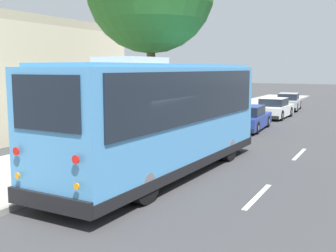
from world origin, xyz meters
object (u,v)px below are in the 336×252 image
shuttle_bus (164,113)px  parked_sedan_silver (288,102)px  parked_sedan_blue (248,118)px  sign_post_far (36,160)px  parked_sedan_white (274,109)px

shuttle_bus → parked_sedan_silver: bearing=4.1°
parked_sedan_blue → sign_post_far: bearing=170.6°
parked_sedan_silver → sign_post_far: sign_post_far is taller
parked_sedan_silver → sign_post_far: size_ratio=2.89×
parked_sedan_blue → sign_post_far: 13.93m
parked_sedan_white → parked_sedan_silver: (5.85, 0.22, -0.00)m
parked_sedan_white → parked_sedan_silver: 5.85m
parked_sedan_silver → sign_post_far: (-25.62, 1.34, 0.30)m
parked_sedan_white → sign_post_far: bearing=176.6°
sign_post_far → parked_sedan_white: bearing=-4.5°
parked_sedan_silver → sign_post_far: 25.66m
parked_sedan_white → parked_sedan_silver: size_ratio=0.99×
shuttle_bus → parked_sedan_white: (16.44, 0.43, -1.30)m
parked_sedan_white → parked_sedan_silver: bearing=3.3°
shuttle_bus → parked_sedan_white: 16.50m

